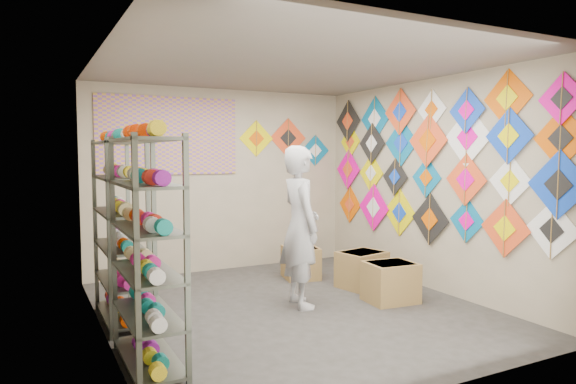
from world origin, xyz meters
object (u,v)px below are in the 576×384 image
shelf_rack_front (147,253)px  carton_b (362,269)px  shelf_rack_back (120,231)px  shopkeeper (300,226)px  carton_a (390,282)px  carton_c (301,262)px

shelf_rack_front → carton_b: (3.03, 1.27, -0.72)m
shelf_rack_back → shopkeeper: size_ratio=1.03×
carton_b → shelf_rack_front: bearing=-169.5°
shelf_rack_front → shopkeeper: shelf_rack_front is taller
shopkeeper → shelf_rack_front: bearing=122.5°
shopkeeper → carton_a: (1.02, -0.36, -0.69)m
carton_a → carton_c: (-0.39, 1.50, -0.01)m
carton_a → carton_b: same height
carton_b → shelf_rack_back: bearing=167.2°
shelf_rack_back → shelf_rack_front: bearing=-90.0°
shelf_rack_front → shelf_rack_back: size_ratio=1.00×
shelf_rack_front → carton_a: 3.08m
carton_b → shopkeeper: bearing=-175.0°
shelf_rack_back → carton_b: bearing=-0.6°
shelf_rack_back → carton_b: shelf_rack_back is taller
carton_b → carton_c: 0.93m
shopkeeper → carton_b: shopkeeper is taller
shelf_rack_front → carton_c: 3.36m
carton_a → shopkeeper: bearing=165.8°
shelf_rack_back → carton_b: 3.11m
shelf_rack_back → shopkeeper: shelf_rack_back is taller
shelf_rack_back → carton_b: size_ratio=3.32×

